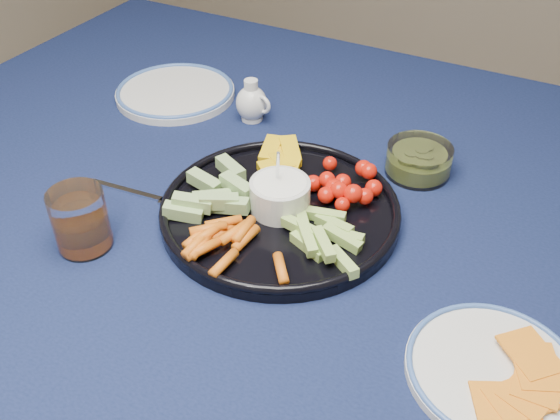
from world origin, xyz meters
The scene contains 9 objects.
dining_table centered at (0.00, 0.00, 0.66)m, with size 1.67×1.07×0.75m.
crudite_platter centered at (-0.08, -0.09, 0.77)m, with size 0.35×0.35×0.11m.
creamer_pitcher centered at (-0.25, 0.13, 0.78)m, with size 0.07×0.06×0.08m.
pickle_bowl centered at (0.07, 0.11, 0.77)m, with size 0.10×0.10×0.05m.
cheese_plate centered at (0.27, -0.23, 0.76)m, with size 0.19×0.19×0.02m.
juice_tumbler centered at (-0.28, -0.27, 0.78)m, with size 0.07×0.07×0.09m.
fork_left centered at (-0.28, -0.14, 0.75)m, with size 0.16×0.03×0.00m.
fork_right centered at (0.27, -0.22, 0.75)m, with size 0.15×0.06×0.00m.
side_plate_extra centered at (-0.42, 0.14, 0.76)m, with size 0.23×0.23×0.02m.
Camera 1 is at (0.26, -0.72, 1.32)m, focal length 40.00 mm.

